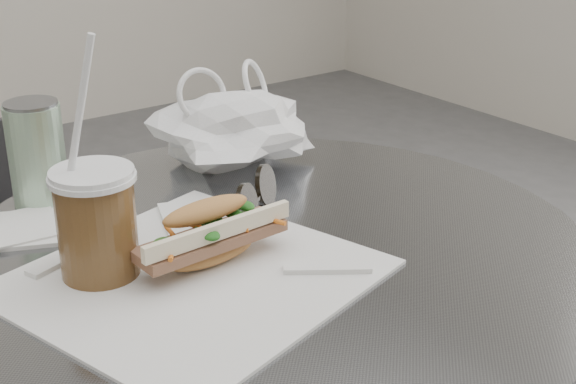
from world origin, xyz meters
TOP-DOWN VIEW (x-y plane):
  - sandwich_paper at (-0.12, 0.18)m, footprint 0.42×0.41m
  - banh_mi at (-0.09, 0.20)m, footprint 0.22×0.10m
  - iced_coffee at (-0.20, 0.25)m, footprint 0.09×0.09m
  - sunglasses at (0.03, 0.28)m, footprint 0.11×0.09m
  - plastic_bag at (0.10, 0.43)m, footprint 0.27×0.24m
  - napkin_stack at (-0.23, 0.41)m, footprint 0.14×0.14m
  - drink_can at (-0.18, 0.48)m, footprint 0.07×0.07m

SIDE VIEW (x-z plane):
  - sandwich_paper at x=-0.12m, z-range 0.74..0.74m
  - napkin_stack at x=-0.23m, z-range 0.74..0.75m
  - sunglasses at x=0.03m, z-range 0.73..0.79m
  - banh_mi at x=-0.09m, z-range 0.74..0.82m
  - plastic_bag at x=0.10m, z-range 0.74..0.85m
  - iced_coffee at x=-0.20m, z-range 0.67..0.94m
  - drink_can at x=-0.18m, z-range 0.74..0.88m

